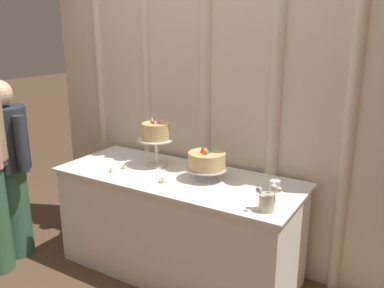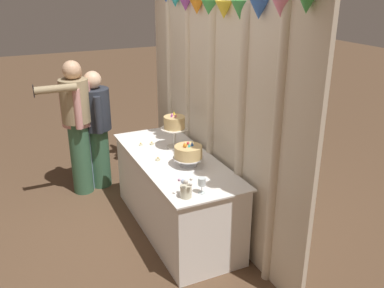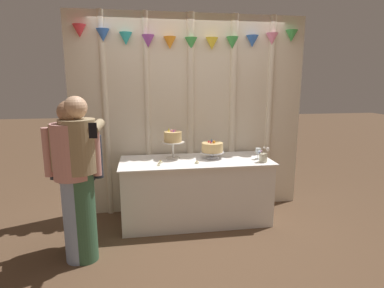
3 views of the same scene
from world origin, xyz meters
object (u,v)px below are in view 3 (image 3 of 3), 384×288
guest_girl_blue_dress (80,174)px  tealight_near_left (160,162)px  flower_vase (263,157)px  guest_man_dark_suit (77,177)px  cake_table (196,190)px  wine_glass (258,151)px  tealight_far_left (159,165)px  guest_man_pink_jacket (74,177)px  cake_display_nearleft (173,138)px  cake_display_nearright (212,148)px  tealight_near_right (197,163)px

guest_girl_blue_dress → tealight_near_left: bearing=39.0°
flower_vase → guest_man_dark_suit: guest_man_dark_suit is taller
cake_table → wine_glass: (0.77, -0.08, 0.50)m
tealight_far_left → guest_man_pink_jacket: bearing=-148.8°
cake_display_nearleft → cake_display_nearright: bearing=-7.4°
cake_display_nearleft → tealight_far_left: 0.44m
cake_display_nearright → tealight_near_left: size_ratio=6.44×
tealight_far_left → tealight_near_left: bearing=76.5°
tealight_far_left → guest_girl_blue_dress: size_ratio=0.02×
guest_girl_blue_dress → guest_man_dark_suit: bearing=108.7°
guest_man_dark_suit → tealight_near_left: bearing=24.5°
cake_table → guest_girl_blue_dress: 1.51m
cake_table → tealight_far_left: (-0.47, -0.20, 0.41)m
cake_display_nearleft → wine_glass: 1.07m
guest_man_pink_jacket → flower_vase: bearing=12.8°
tealight_near_left → guest_girl_blue_dress: bearing=-141.0°
cake_table → cake_display_nearright: 0.57m
cake_display_nearleft → guest_girl_blue_dress: (-0.96, -0.83, -0.16)m
cake_display_nearright → tealight_near_right: cake_display_nearright is taller
cake_display_nearleft → guest_man_pink_jacket: guest_man_pink_jacket is taller
tealight_near_right → guest_girl_blue_dress: guest_girl_blue_dress is taller
cake_display_nearleft → tealight_near_right: bearing=-48.4°
cake_table → guest_girl_blue_dress: guest_girl_blue_dress is taller
guest_man_pink_jacket → tealight_near_right: bearing=22.4°
guest_girl_blue_dress → cake_table: bearing=30.4°
cake_display_nearleft → guest_girl_blue_dress: guest_girl_blue_dress is taller
cake_display_nearright → guest_man_dark_suit: bearing=-160.9°
cake_display_nearright → flower_vase: bearing=-26.4°
cake_table → guest_girl_blue_dress: size_ratio=1.14×
wine_glass → tealight_near_right: 0.80m
tealight_far_left → tealight_near_left: (0.03, 0.12, 0.00)m
wine_glass → flower_vase: bearing=-86.6°
tealight_far_left → tealight_near_right: 0.45m
cake_display_nearleft → flower_vase: 1.12m
wine_glass → guest_girl_blue_dress: size_ratio=0.09×
cake_display_nearright → flower_vase: (0.56, -0.28, -0.06)m
flower_vase → guest_girl_blue_dress: guest_girl_blue_dress is taller
cake_display_nearleft → guest_man_dark_suit: guest_man_dark_suit is taller
cake_table → guest_man_pink_jacket: (-1.29, -0.70, 0.46)m
cake_display_nearleft → guest_man_dark_suit: bearing=-150.3°
cake_display_nearleft → tealight_far_left: size_ratio=9.84×
wine_glass → tealight_far_left: 1.25m
flower_vase → guest_man_dark_suit: size_ratio=0.13×
cake_table → tealight_near_right: (-0.01, -0.17, 0.41)m
cake_display_nearleft → guest_girl_blue_dress: 1.28m
guest_man_dark_suit → cake_display_nearright: bearing=19.1°
flower_vase → guest_girl_blue_dress: bearing=-166.2°
cake_display_nearright → guest_girl_blue_dress: 1.64m
tealight_far_left → guest_girl_blue_dress: guest_girl_blue_dress is taller
guest_man_pink_jacket → guest_girl_blue_dress: guest_girl_blue_dress is taller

